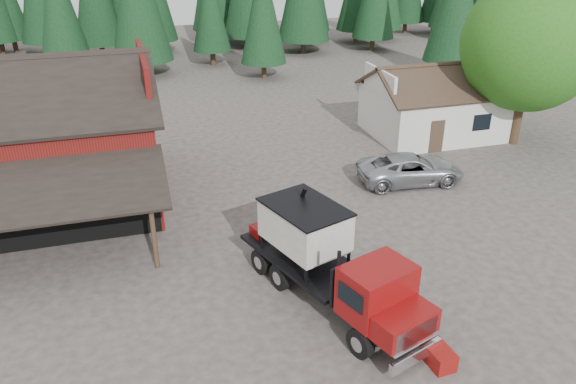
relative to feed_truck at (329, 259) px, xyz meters
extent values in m
plane|color=#433A34|center=(-0.23, 1.96, -1.80)|extent=(120.00, 120.00, 0.00)
cube|color=#611710|center=(-11.23, 11.96, 0.70)|extent=(12.00, 10.00, 5.00)
cube|color=black|center=(-11.23, 9.46, 4.20)|extent=(12.80, 5.53, 2.35)
cube|color=black|center=(-11.23, 14.46, 4.20)|extent=(12.80, 5.53, 2.35)
cube|color=#611710|center=(-5.23, 11.96, 4.20)|extent=(0.25, 7.00, 2.00)
cylinder|color=#382619|center=(-5.83, 4.06, -0.40)|extent=(0.20, 0.20, 2.80)
cube|color=black|center=(-11.23, 6.91, 0.20)|extent=(11.70, 0.08, 3.90)
cube|color=silver|center=(12.77, 14.96, -0.30)|extent=(8.00, 6.00, 3.00)
cube|color=#38281E|center=(12.77, 13.46, 1.95)|extent=(8.60, 3.42, 1.80)
cube|color=#38281E|center=(12.77, 16.46, 1.95)|extent=(8.60, 3.42, 1.80)
cube|color=silver|center=(8.77, 14.96, 1.95)|extent=(0.20, 4.20, 1.50)
cube|color=silver|center=(16.77, 14.96, 1.95)|extent=(0.20, 4.20, 1.50)
cube|color=#38281E|center=(11.27, 11.94, -0.80)|extent=(0.90, 0.06, 2.00)
cube|color=black|center=(14.27, 11.94, -0.20)|extent=(1.20, 0.06, 1.00)
cylinder|color=#382619|center=(16.77, 11.96, -0.20)|extent=(0.60, 0.60, 3.20)
sphere|color=#235F15|center=(16.77, 11.96, 4.40)|extent=(8.00, 8.00, 8.00)
sphere|color=#235F15|center=(15.57, 12.76, 3.20)|extent=(4.40, 4.40, 4.40)
sphere|color=#235F15|center=(17.77, 11.16, 3.50)|extent=(4.80, 4.80, 4.80)
cylinder|color=#382619|center=(5.77, 31.96, -1.00)|extent=(0.44, 0.44, 1.60)
cone|color=black|center=(5.77, 31.96, 4.10)|extent=(3.96, 3.96, 9.00)
cylinder|color=#382619|center=(21.77, 27.96, -1.00)|extent=(0.44, 0.44, 1.60)
cylinder|color=#382619|center=(-4.23, 35.96, -1.00)|extent=(0.44, 0.44, 1.60)
cylinder|color=black|center=(-0.02, -2.99, -1.29)|extent=(0.64, 1.08, 1.03)
cylinder|color=black|center=(1.83, -2.36, -1.29)|extent=(0.64, 1.08, 1.03)
cylinder|color=black|center=(-1.47, 1.25, -1.29)|extent=(0.64, 1.08, 1.03)
cylinder|color=black|center=(0.39, 1.88, -1.29)|extent=(0.64, 1.08, 1.03)
cylinder|color=black|center=(-1.89, 2.48, -1.29)|extent=(0.64, 1.08, 1.03)
cylinder|color=black|center=(-0.03, 3.12, -1.29)|extent=(0.64, 1.08, 1.03)
cube|color=black|center=(-0.06, 0.15, -0.91)|extent=(3.56, 7.93, 0.37)
cube|color=silver|center=(1.37, -4.05, -1.29)|extent=(2.09, 0.85, 0.42)
cube|color=silver|center=(1.34, -3.96, -0.54)|extent=(1.71, 0.66, 0.84)
cube|color=maroon|center=(1.16, -3.43, -0.40)|extent=(2.38, 1.83, 0.79)
cube|color=maroon|center=(0.77, -2.28, 0.11)|extent=(2.63, 2.22, 1.73)
cube|color=black|center=(1.01, -2.99, 0.39)|extent=(1.88, 0.70, 0.84)
cylinder|color=black|center=(-0.38, -1.79, 0.63)|extent=(0.17, 0.17, 1.68)
cube|color=black|center=(0.47, -1.40, 0.07)|extent=(2.20, 0.84, 1.49)
cube|color=black|center=(-0.48, 1.39, -0.66)|extent=(4.00, 5.89, 0.15)
cube|color=beige|center=(-0.48, 1.39, 0.72)|extent=(3.03, 3.61, 1.49)
cone|color=beige|center=(-0.48, 1.39, -0.21)|extent=(2.61, 2.61, 0.65)
cube|color=black|center=(-0.48, 1.39, 1.49)|extent=(3.14, 3.73, 0.07)
cylinder|color=black|center=(-0.37, 2.80, 0.63)|extent=(0.30, 2.07, 2.85)
cube|color=maroon|center=(-1.73, 3.33, -0.40)|extent=(0.77, 0.89, 0.42)
cylinder|color=silver|center=(1.59, -1.36, -1.01)|extent=(0.80, 1.05, 0.52)
imported|color=#AEB0B6|center=(7.77, 8.51, -1.03)|extent=(5.81, 3.13, 1.55)
cube|color=maroon|center=(2.19, -4.04, -1.50)|extent=(0.79, 1.15, 0.60)
camera|label=1|loc=(-6.21, -15.70, 10.84)|focal=35.00mm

